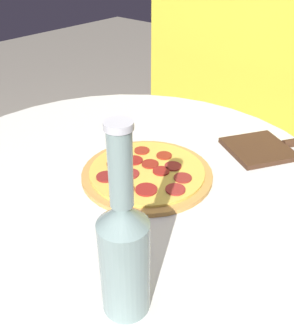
# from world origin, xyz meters

# --- Properties ---
(table) EXTENTS (0.94, 0.94, 0.73)m
(table) POSITION_xyz_m (0.00, 0.00, 0.55)
(table) COLOR silver
(table) RESTS_ON ground_plane
(fence_panel) EXTENTS (1.22, 0.04, 1.53)m
(fence_panel) POSITION_xyz_m (0.00, 0.84, 0.77)
(fence_panel) COLOR gold
(fence_panel) RESTS_ON ground_plane
(pizza) EXTENTS (0.28, 0.28, 0.02)m
(pizza) POSITION_xyz_m (0.05, 0.03, 0.73)
(pizza) COLOR #C68E47
(pizza) RESTS_ON table
(beer_bottle) EXTENTS (0.07, 0.07, 0.29)m
(beer_bottle) POSITION_xyz_m (0.24, -0.24, 0.83)
(beer_bottle) COLOR gray
(beer_bottle) RESTS_ON table
(pizza_paddle) EXTENTS (0.21, 0.27, 0.02)m
(pizza_paddle) POSITION_xyz_m (0.19, 0.31, 0.73)
(pizza_paddle) COLOR #422819
(pizza_paddle) RESTS_ON table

